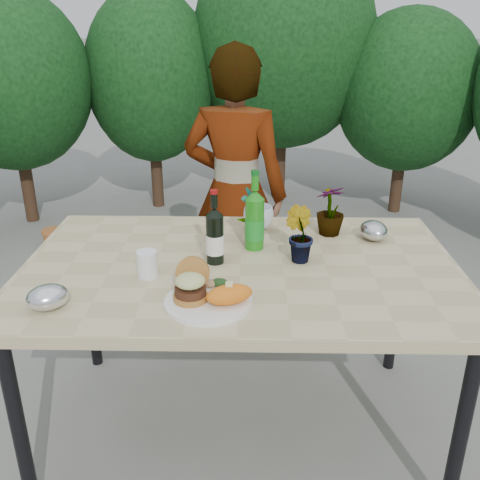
{
  "coord_description": "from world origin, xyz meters",
  "views": [
    {
      "loc": [
        0.04,
        -1.78,
        1.6
      ],
      "look_at": [
        0.0,
        -0.08,
        0.88
      ],
      "focal_mm": 40.0,
      "sensor_mm": 36.0,
      "label": 1
    }
  ],
  "objects_px": {
    "patio_table": "(240,278)",
    "wine_bottle": "(215,236)",
    "person": "(235,194)",
    "dinner_plate": "(208,302)"
  },
  "relations": [
    {
      "from": "wine_bottle",
      "to": "person",
      "type": "bearing_deg",
      "value": 106.61
    },
    {
      "from": "dinner_plate",
      "to": "wine_bottle",
      "type": "relative_size",
      "value": 1.0
    },
    {
      "from": "person",
      "to": "patio_table",
      "type": "bearing_deg",
      "value": 105.79
    },
    {
      "from": "patio_table",
      "to": "dinner_plate",
      "type": "distance_m",
      "value": 0.32
    },
    {
      "from": "wine_bottle",
      "to": "dinner_plate",
      "type": "bearing_deg",
      "value": -70.5
    },
    {
      "from": "dinner_plate",
      "to": "wine_bottle",
      "type": "distance_m",
      "value": 0.33
    },
    {
      "from": "patio_table",
      "to": "dinner_plate",
      "type": "height_order",
      "value": "dinner_plate"
    },
    {
      "from": "wine_bottle",
      "to": "patio_table",
      "type": "bearing_deg",
      "value": 10.8
    },
    {
      "from": "patio_table",
      "to": "wine_bottle",
      "type": "height_order",
      "value": "wine_bottle"
    },
    {
      "from": "wine_bottle",
      "to": "person",
      "type": "height_order",
      "value": "person"
    }
  ]
}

